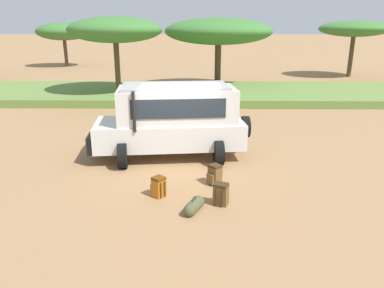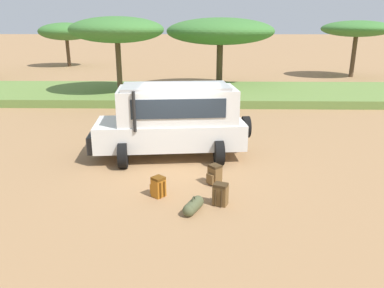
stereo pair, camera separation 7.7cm
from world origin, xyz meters
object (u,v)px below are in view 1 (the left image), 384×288
acacia_tree_left_mid (64,32)px  acacia_tree_centre_back (115,30)px  duffel_bag_low_black_case (194,206)px  backpack_cluster_center (159,187)px  safari_vehicle (173,119)px  acacia_tree_right_mid (218,31)px  backpack_near_rear_wheel (215,175)px  backpack_beside_front_wheel (221,194)px  acacia_tree_far_right (354,29)px

acacia_tree_left_mid → acacia_tree_centre_back: acacia_tree_centre_back is taller
duffel_bag_low_black_case → backpack_cluster_center: bearing=138.8°
safari_vehicle → acacia_tree_right_mid: acacia_tree_right_mid is taller
duffel_bag_low_black_case → acacia_tree_left_mid: acacia_tree_left_mid is taller
backpack_near_rear_wheel → duffel_bag_low_black_case: bearing=-108.9°
safari_vehicle → duffel_bag_low_black_case: (0.75, -4.00, -1.14)m
backpack_beside_front_wheel → acacia_tree_right_mid: 18.33m
backpack_beside_front_wheel → backpack_near_rear_wheel: size_ratio=1.00×
backpack_beside_front_wheel → backpack_cluster_center: bearing=164.8°
backpack_beside_front_wheel → acacia_tree_right_mid: bearing=87.4°
backpack_beside_front_wheel → backpack_near_rear_wheel: (-0.11, 1.26, 0.00)m
backpack_beside_front_wheel → acacia_tree_left_mid: bearing=114.6°
acacia_tree_centre_back → acacia_tree_far_right: bearing=30.0°
backpack_near_rear_wheel → acacia_tree_centre_back: 14.08m
backpack_cluster_center → duffel_bag_low_black_case: size_ratio=0.71×
duffel_bag_low_black_case → acacia_tree_left_mid: (-13.83, 32.10, 3.42)m
acacia_tree_left_mid → duffel_bag_low_black_case: bearing=-66.7°
safari_vehicle → acacia_tree_left_mid: 31.08m
duffel_bag_low_black_case → acacia_tree_left_mid: bearing=113.3°
acacia_tree_left_mid → acacia_tree_right_mid: acacia_tree_right_mid is taller
safari_vehicle → backpack_beside_front_wheel: bearing=-68.6°
safari_vehicle → acacia_tree_centre_back: bearing=111.0°
backpack_cluster_center → acacia_tree_centre_back: 14.36m
backpack_beside_front_wheel → safari_vehicle: bearing=111.4°
acacia_tree_far_right → acacia_tree_left_mid: bearing=164.0°
backpack_cluster_center → acacia_tree_far_right: 27.68m
backpack_beside_front_wheel → acacia_tree_far_right: 27.28m
acacia_tree_right_mid → backpack_cluster_center: bearing=-97.9°
backpack_near_rear_wheel → acacia_tree_left_mid: size_ratio=0.10×
duffel_bag_low_black_case → acacia_tree_left_mid: size_ratio=0.14×
acacia_tree_right_mid → acacia_tree_far_right: size_ratio=1.26×
backpack_cluster_center → acacia_tree_far_right: size_ratio=0.09×
duffel_bag_low_black_case → acacia_tree_far_right: acacia_tree_far_right is taller
safari_vehicle → backpack_beside_front_wheel: safari_vehicle is taller
backpack_near_rear_wheel → backpack_beside_front_wheel: bearing=-85.2°
safari_vehicle → acacia_tree_far_right: acacia_tree_far_right is taller
duffel_bag_low_black_case → acacia_tree_far_right: (13.05, 24.42, 3.78)m
duffel_bag_low_black_case → acacia_tree_right_mid: (1.48, 18.34, 3.69)m
safari_vehicle → backpack_cluster_center: bearing=-93.4°
safari_vehicle → acacia_tree_left_mid: bearing=115.0°
safari_vehicle → acacia_tree_far_right: size_ratio=0.94×
backpack_cluster_center → duffel_bag_low_black_case: (0.94, -0.82, -0.12)m
backpack_cluster_center → acacia_tree_far_right: acacia_tree_far_right is taller
backpack_cluster_center → duffel_bag_low_black_case: bearing=-41.2°
acacia_tree_left_mid → acacia_tree_centre_back: size_ratio=1.05×
duffel_bag_low_black_case → backpack_beside_front_wheel: bearing=29.8°
acacia_tree_left_mid → acacia_tree_right_mid: size_ratio=0.78×
safari_vehicle → acacia_tree_left_mid: (-13.08, 28.11, 2.27)m
safari_vehicle → duffel_bag_low_black_case: 4.23m
backpack_cluster_center → backpack_beside_front_wheel: bearing=-15.2°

